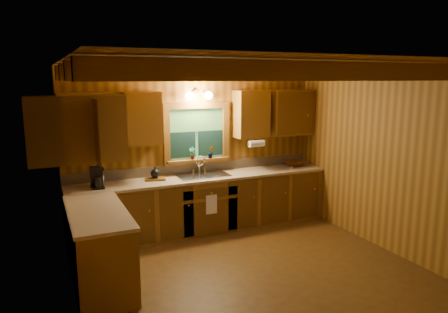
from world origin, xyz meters
name	(u,v)px	position (x,y,z in m)	size (l,w,h in m)	color
room	(251,171)	(0.00, 0.00, 1.30)	(4.20, 4.20, 4.20)	#503413
ceiling_beams	(252,73)	(0.00, 0.00, 2.49)	(4.20, 2.54, 0.18)	brown
base_cabinets	(181,214)	(-0.49, 1.28, 0.43)	(4.20, 2.22, 0.86)	brown
countertop	(181,185)	(-0.48, 1.29, 0.88)	(4.20, 2.24, 0.04)	tan
backsplash	(197,167)	(0.00, 1.89, 0.98)	(4.20, 0.02, 0.16)	tan
dishwasher_panel	(123,238)	(-1.47, 0.68, 0.43)	(0.02, 0.60, 0.80)	white
upper_cabinets	(171,119)	(-0.56, 1.42, 1.84)	(4.19, 1.77, 0.78)	brown
window	(197,135)	(0.00, 1.87, 1.53)	(1.12, 0.08, 1.00)	brown
window_sill	(198,160)	(0.00, 1.82, 1.12)	(1.06, 0.14, 0.04)	brown
wall_sconce	(199,95)	(0.00, 1.75, 2.16)	(0.45, 0.21, 0.17)	black
paper_towel_roll	(257,144)	(0.92, 1.53, 1.37)	(0.11, 0.11, 0.27)	white
dish_towel	(211,204)	(0.00, 1.26, 0.52)	(0.18, 0.01, 0.30)	white
sink	(203,178)	(0.00, 1.60, 0.86)	(0.82, 0.48, 0.43)	silver
coffee_maker	(97,178)	(-1.64, 1.54, 1.05)	(0.17, 0.22, 0.30)	black
utensil_crock	(100,180)	(-1.59, 1.63, 0.99)	(0.13, 0.13, 0.36)	silver
cutting_board	(155,179)	(-0.76, 1.66, 0.91)	(0.30, 0.21, 0.03)	#553612
teakettle	(155,173)	(-0.76, 1.66, 1.00)	(0.14, 0.14, 0.18)	black
wicker_basket	(295,164)	(1.76, 1.63, 0.94)	(0.36, 0.36, 0.09)	#48230C
potted_plant_left	(192,153)	(-0.11, 1.79, 1.24)	(0.11, 0.07, 0.20)	#553612
potted_plant_right	(211,152)	(0.21, 1.79, 1.24)	(0.11, 0.09, 0.20)	#553612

